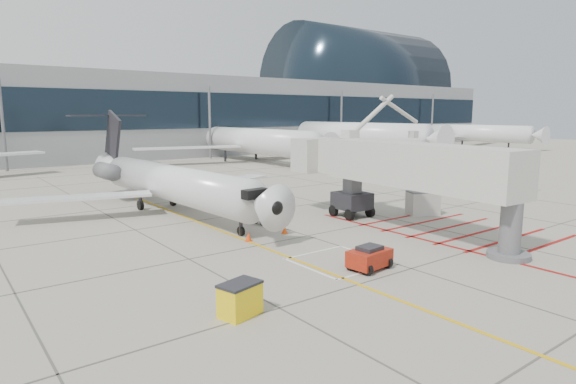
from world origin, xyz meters
TOP-DOWN VIEW (x-y plane):
  - ground_plane at (0.00, 0.00)m, footprint 260.00×260.00m
  - regional_jet at (-3.65, 13.30)m, footprint 24.54×30.20m
  - jet_bridge at (5.87, 0.50)m, footprint 10.07×19.40m
  - pushback_tug at (-1.69, -2.79)m, footprint 2.25×1.54m
  - spill_bin at (-9.58, -3.66)m, footprint 1.71×1.35m
  - baggage_cart at (-0.10, 8.38)m, footprint 1.72×1.20m
  - ground_power_unit at (10.96, 3.71)m, footprint 2.59×2.11m
  - cone_nose at (-3.60, 5.16)m, footprint 0.39×0.39m
  - cone_side at (-0.76, 5.35)m, footprint 0.36×0.36m
  - terminal_building at (10.00, 70.00)m, footprint 180.00×28.00m
  - terminal_glass_band at (10.00, 55.95)m, footprint 180.00×0.10m
  - terminal_dome at (70.00, 70.00)m, footprint 40.00×28.00m
  - bg_aircraft_c at (22.23, 46.00)m, footprint 34.81×38.68m
  - bg_aircraft_d at (42.42, 46.00)m, footprint 39.52×43.91m
  - bg_aircraft_e at (80.84, 46.00)m, footprint 33.18×36.86m

SIDE VIEW (x-z plane):
  - ground_plane at x=0.00m, z-range 0.00..0.00m
  - cone_side at x=-0.76m, z-range 0.00..0.51m
  - cone_nose at x=-3.60m, z-range 0.00..0.55m
  - baggage_cart at x=-0.10m, z-range 0.00..1.02m
  - pushback_tug at x=-1.69m, z-range 0.00..1.24m
  - spill_bin at x=-9.58m, z-range 0.00..1.30m
  - ground_power_unit at x=10.96m, z-range 0.00..1.78m
  - jet_bridge at x=5.87m, z-range 0.00..7.56m
  - regional_jet at x=-3.65m, z-range 0.00..7.60m
  - bg_aircraft_e at x=80.84m, z-range 0.00..11.06m
  - bg_aircraft_c at x=22.23m, z-range 0.00..11.60m
  - bg_aircraft_d at x=42.42m, z-range 0.00..13.17m
  - terminal_building at x=10.00m, z-range 0.00..14.00m
  - terminal_glass_band at x=10.00m, z-range 5.00..11.00m
  - terminal_dome at x=70.00m, z-range 0.00..28.00m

